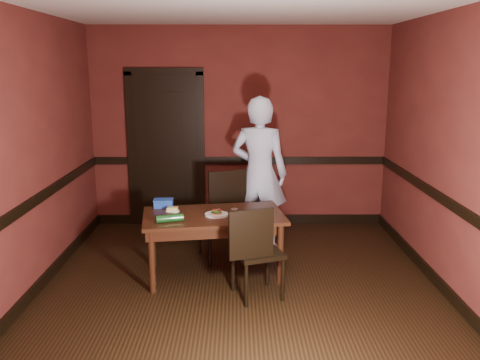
{
  "coord_description": "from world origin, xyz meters",
  "views": [
    {
      "loc": [
        -0.03,
        -4.64,
        2.17
      ],
      "look_at": [
        0.0,
        0.35,
        1.05
      ],
      "focal_mm": 38.0,
      "sensor_mm": 36.0,
      "label": 1
    }
  ],
  "objects_px": {
    "food_tub": "(164,203)",
    "sauce_jar": "(234,213)",
    "dining_table": "(214,245)",
    "sandwich_plate": "(217,214)",
    "chair_near": "(258,251)",
    "person": "(259,173)",
    "cheese_saucer": "(172,210)",
    "chair_far": "(221,217)"
  },
  "relations": [
    {
      "from": "chair_far",
      "to": "chair_near",
      "type": "relative_size",
      "value": 1.08
    },
    {
      "from": "dining_table",
      "to": "chair_near",
      "type": "relative_size",
      "value": 1.57
    },
    {
      "from": "cheese_saucer",
      "to": "food_tub",
      "type": "bearing_deg",
      "value": 124.17
    },
    {
      "from": "chair_near",
      "to": "food_tub",
      "type": "bearing_deg",
      "value": -57.29
    },
    {
      "from": "person",
      "to": "chair_far",
      "type": "bearing_deg",
      "value": 54.4
    },
    {
      "from": "sandwich_plate",
      "to": "dining_table",
      "type": "bearing_deg",
      "value": 131.5
    },
    {
      "from": "chair_near",
      "to": "person",
      "type": "distance_m",
      "value": 1.44
    },
    {
      "from": "cheese_saucer",
      "to": "food_tub",
      "type": "xyz_separation_m",
      "value": [
        -0.12,
        0.17,
        0.03
      ]
    },
    {
      "from": "food_tub",
      "to": "sauce_jar",
      "type": "bearing_deg",
      "value": -27.42
    },
    {
      "from": "person",
      "to": "sauce_jar",
      "type": "distance_m",
      "value": 1.03
    },
    {
      "from": "cheese_saucer",
      "to": "sauce_jar",
      "type": "bearing_deg",
      "value": -16.0
    },
    {
      "from": "dining_table",
      "to": "chair_near",
      "type": "xyz_separation_m",
      "value": [
        0.44,
        -0.49,
        0.12
      ]
    },
    {
      "from": "sauce_jar",
      "to": "food_tub",
      "type": "relative_size",
      "value": 0.39
    },
    {
      "from": "dining_table",
      "to": "food_tub",
      "type": "xyz_separation_m",
      "value": [
        -0.55,
        0.27,
        0.38
      ]
    },
    {
      "from": "sandwich_plate",
      "to": "cheese_saucer",
      "type": "xyz_separation_m",
      "value": [
        -0.47,
        0.14,
        0.0
      ]
    },
    {
      "from": "chair_near",
      "to": "cheese_saucer",
      "type": "distance_m",
      "value": 1.08
    },
    {
      "from": "sauce_jar",
      "to": "cheese_saucer",
      "type": "relative_size",
      "value": 0.57
    },
    {
      "from": "dining_table",
      "to": "person",
      "type": "bearing_deg",
      "value": 51.28
    },
    {
      "from": "person",
      "to": "food_tub",
      "type": "distance_m",
      "value": 1.24
    },
    {
      "from": "person",
      "to": "food_tub",
      "type": "bearing_deg",
      "value": 44.28
    },
    {
      "from": "chair_near",
      "to": "chair_far",
      "type": "bearing_deg",
      "value": -88.93
    },
    {
      "from": "chair_far",
      "to": "sauce_jar",
      "type": "xyz_separation_m",
      "value": [
        0.16,
        -0.59,
        0.22
      ]
    },
    {
      "from": "sandwich_plate",
      "to": "sauce_jar",
      "type": "height_order",
      "value": "sauce_jar"
    },
    {
      "from": "chair_far",
      "to": "person",
      "type": "bearing_deg",
      "value": 19.17
    },
    {
      "from": "chair_far",
      "to": "cheese_saucer",
      "type": "distance_m",
      "value": 0.67
    },
    {
      "from": "dining_table",
      "to": "person",
      "type": "xyz_separation_m",
      "value": [
        0.51,
        0.88,
        0.58
      ]
    },
    {
      "from": "food_tub",
      "to": "chair_near",
      "type": "bearing_deg",
      "value": -39.95
    },
    {
      "from": "chair_far",
      "to": "cheese_saucer",
      "type": "relative_size",
      "value": 6.75
    },
    {
      "from": "chair_far",
      "to": "chair_near",
      "type": "height_order",
      "value": "chair_far"
    },
    {
      "from": "dining_table",
      "to": "chair_far",
      "type": "distance_m",
      "value": 0.53
    },
    {
      "from": "person",
      "to": "food_tub",
      "type": "height_order",
      "value": "person"
    },
    {
      "from": "chair_near",
      "to": "sandwich_plate",
      "type": "xyz_separation_m",
      "value": [
        -0.41,
        0.45,
        0.23
      ]
    },
    {
      "from": "sandwich_plate",
      "to": "cheese_saucer",
      "type": "bearing_deg",
      "value": 163.67
    },
    {
      "from": "sauce_jar",
      "to": "dining_table",
      "type": "bearing_deg",
      "value": 158.11
    },
    {
      "from": "cheese_saucer",
      "to": "chair_far",
      "type": "bearing_deg",
      "value": 39.09
    },
    {
      "from": "person",
      "to": "cheese_saucer",
      "type": "distance_m",
      "value": 1.24
    },
    {
      "from": "cheese_saucer",
      "to": "sandwich_plate",
      "type": "bearing_deg",
      "value": -16.33
    },
    {
      "from": "chair_near",
      "to": "cheese_saucer",
      "type": "bearing_deg",
      "value": -53.74
    },
    {
      "from": "chair_near",
      "to": "sandwich_plate",
      "type": "height_order",
      "value": "chair_near"
    },
    {
      "from": "chair_far",
      "to": "cheese_saucer",
      "type": "height_order",
      "value": "chair_far"
    },
    {
      "from": "dining_table",
      "to": "cheese_saucer",
      "type": "height_order",
      "value": "cheese_saucer"
    },
    {
      "from": "dining_table",
      "to": "chair_near",
      "type": "bearing_deg",
      "value": -56.76
    }
  ]
}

